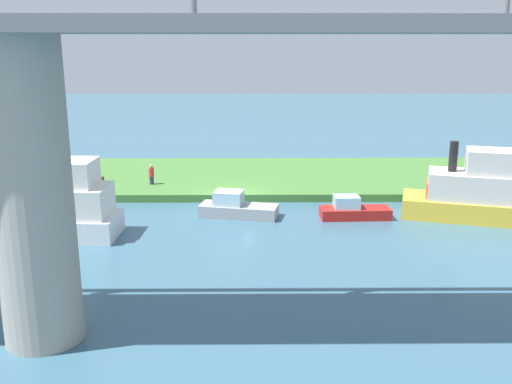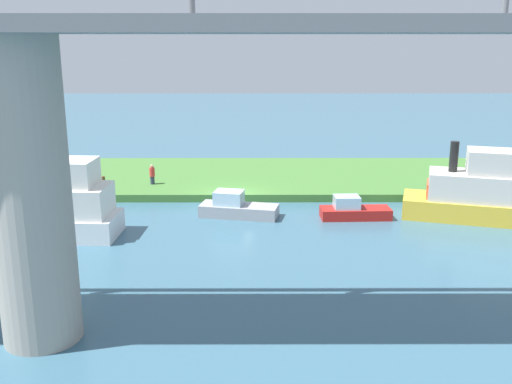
{
  "view_description": "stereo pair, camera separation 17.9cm",
  "coord_description": "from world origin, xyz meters",
  "px_view_note": "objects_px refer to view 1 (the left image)",
  "views": [
    {
      "loc": [
        -1.2,
        35.54,
        10.01
      ],
      "look_at": [
        -1.48,
        5.0,
        2.0
      ],
      "focal_mm": 40.4,
      "sensor_mm": 36.0,
      "label": 1
    },
    {
      "loc": [
        -1.38,
        35.54,
        10.01
      ],
      "look_at": [
        -1.48,
        5.0,
        2.0
      ],
      "focal_mm": 40.4,
      "sensor_mm": 36.0,
      "label": 2
    }
  ],
  "objects_px": {
    "mooring_post": "(103,184)",
    "motorboat_red": "(353,210)",
    "pontoon_yellow": "(488,192)",
    "houseboat_blue": "(236,207)",
    "person_on_bank": "(151,174)",
    "bridge_pylon": "(32,196)",
    "riverboat_paddlewheel": "(39,206)"
  },
  "relations": [
    {
      "from": "mooring_post",
      "to": "motorboat_red",
      "type": "bearing_deg",
      "value": 163.89
    },
    {
      "from": "person_on_bank",
      "to": "pontoon_yellow",
      "type": "height_order",
      "value": "pontoon_yellow"
    },
    {
      "from": "pontoon_yellow",
      "to": "houseboat_blue",
      "type": "distance_m",
      "value": 14.55
    },
    {
      "from": "riverboat_paddlewheel",
      "to": "bridge_pylon",
      "type": "bearing_deg",
      "value": 110.08
    },
    {
      "from": "mooring_post",
      "to": "pontoon_yellow",
      "type": "relative_size",
      "value": 0.1
    },
    {
      "from": "bridge_pylon",
      "to": "person_on_bank",
      "type": "relative_size",
      "value": 7.37
    },
    {
      "from": "bridge_pylon",
      "to": "riverboat_paddlewheel",
      "type": "bearing_deg",
      "value": -69.92
    },
    {
      "from": "pontoon_yellow",
      "to": "riverboat_paddlewheel",
      "type": "bearing_deg",
      "value": 6.25
    },
    {
      "from": "bridge_pylon",
      "to": "pontoon_yellow",
      "type": "bearing_deg",
      "value": -146.79
    },
    {
      "from": "mooring_post",
      "to": "person_on_bank",
      "type": "bearing_deg",
      "value": -147.59
    },
    {
      "from": "mooring_post",
      "to": "riverboat_paddlewheel",
      "type": "xyz_separation_m",
      "value": [
        1.45,
        7.55,
        0.69
      ]
    },
    {
      "from": "mooring_post",
      "to": "houseboat_blue",
      "type": "height_order",
      "value": "houseboat_blue"
    },
    {
      "from": "person_on_bank",
      "to": "motorboat_red",
      "type": "bearing_deg",
      "value": 153.6
    },
    {
      "from": "mooring_post",
      "to": "pontoon_yellow",
      "type": "height_order",
      "value": "pontoon_yellow"
    },
    {
      "from": "pontoon_yellow",
      "to": "houseboat_blue",
      "type": "height_order",
      "value": "pontoon_yellow"
    },
    {
      "from": "houseboat_blue",
      "to": "pontoon_yellow",
      "type": "bearing_deg",
      "value": 177.07
    },
    {
      "from": "riverboat_paddlewheel",
      "to": "person_on_bank",
      "type": "bearing_deg",
      "value": -114.77
    },
    {
      "from": "riverboat_paddlewheel",
      "to": "motorboat_red",
      "type": "bearing_deg",
      "value": -169.93
    },
    {
      "from": "person_on_bank",
      "to": "houseboat_blue",
      "type": "bearing_deg",
      "value": 135.14
    },
    {
      "from": "person_on_bank",
      "to": "pontoon_yellow",
      "type": "relative_size",
      "value": 0.15
    },
    {
      "from": "mooring_post",
      "to": "riverboat_paddlewheel",
      "type": "height_order",
      "value": "riverboat_paddlewheel"
    },
    {
      "from": "bridge_pylon",
      "to": "motorboat_red",
      "type": "xyz_separation_m",
      "value": [
        -13.11,
        -13.92,
        -4.64
      ]
    },
    {
      "from": "riverboat_paddlewheel",
      "to": "motorboat_red",
      "type": "height_order",
      "value": "riverboat_paddlewheel"
    },
    {
      "from": "person_on_bank",
      "to": "mooring_post",
      "type": "xyz_separation_m",
      "value": [
        2.87,
        1.82,
        -0.22
      ]
    },
    {
      "from": "mooring_post",
      "to": "pontoon_yellow",
      "type": "distance_m",
      "value": 23.81
    },
    {
      "from": "riverboat_paddlewheel",
      "to": "houseboat_blue",
      "type": "bearing_deg",
      "value": -161.42
    },
    {
      "from": "mooring_post",
      "to": "houseboat_blue",
      "type": "distance_m",
      "value": 9.73
    },
    {
      "from": "houseboat_blue",
      "to": "bridge_pylon",
      "type": "bearing_deg",
      "value": 66.31
    },
    {
      "from": "bridge_pylon",
      "to": "houseboat_blue",
      "type": "height_order",
      "value": "bridge_pylon"
    },
    {
      "from": "mooring_post",
      "to": "houseboat_blue",
      "type": "xyz_separation_m",
      "value": [
        -8.82,
        4.1,
        -0.44
      ]
    },
    {
      "from": "person_on_bank",
      "to": "motorboat_red",
      "type": "xyz_separation_m",
      "value": [
        -12.76,
        6.34,
        -0.72
      ]
    },
    {
      "from": "riverboat_paddlewheel",
      "to": "houseboat_blue",
      "type": "height_order",
      "value": "riverboat_paddlewheel"
    }
  ]
}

